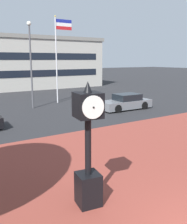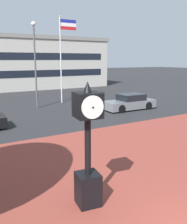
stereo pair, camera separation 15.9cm
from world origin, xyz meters
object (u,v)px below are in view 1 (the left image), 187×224
street_clock (88,150)px  car_street_near (125,102)px  civic_building (12,62)px  street_lamp_post (31,57)px  flagpole_primary (58,52)px

street_clock → car_street_near: (9.99, 10.42, -1.08)m
street_clock → car_street_near: bearing=54.6°
civic_building → street_lamp_post: (-3.45, -18.89, 0.67)m
street_lamp_post → car_street_near: bearing=-35.5°
flagpole_primary → street_lamp_post: (-3.15, -1.44, -0.46)m
street_lamp_post → civic_building: bearing=79.7°
street_clock → flagpole_primary: 18.03m
street_clock → street_lamp_post: street_lamp_post is taller
car_street_near → civic_building: (-2.94, 23.45, 3.06)m
street_clock → street_lamp_post: 15.63m
flagpole_primary → civic_building: bearing=89.0°
street_clock → street_lamp_post: (3.61, 14.98, 2.64)m
street_lamp_post → street_clock: bearing=-103.5°
flagpole_primary → civic_building: (0.30, 17.45, -1.13)m
street_lamp_post → flagpole_primary: bearing=24.6°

